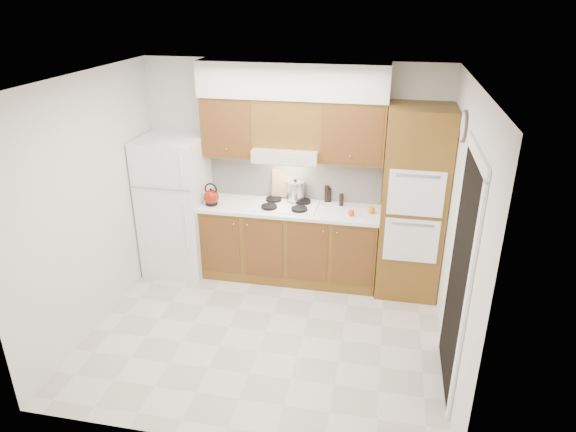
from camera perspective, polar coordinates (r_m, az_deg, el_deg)
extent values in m
plane|color=beige|center=(5.55, -2.47, -12.68)|extent=(3.60, 3.60, 0.00)
plane|color=white|center=(4.53, -3.06, 14.89)|extent=(3.60, 3.60, 0.00)
cube|color=silver|center=(6.26, 0.54, 5.14)|extent=(3.60, 0.02, 2.60)
cube|color=silver|center=(5.58, -20.98, 1.16)|extent=(0.02, 3.00, 2.60)
cube|color=silver|center=(4.82, 18.53, -2.00)|extent=(0.02, 3.00, 2.60)
cube|color=white|center=(6.49, -12.35, 1.12)|extent=(0.75, 0.72, 1.72)
cube|color=brown|center=(6.31, 0.23, -3.06)|extent=(2.11, 0.60, 0.90)
cube|color=white|center=(6.11, 0.22, 0.84)|extent=(2.13, 0.62, 0.04)
cube|color=white|center=(6.27, 0.74, 4.39)|extent=(2.11, 0.03, 0.56)
cube|color=brown|center=(5.94, 13.72, 1.33)|extent=(0.70, 0.65, 2.20)
cube|color=brown|center=(6.13, -6.41, 9.93)|extent=(0.63, 0.33, 0.70)
cube|color=brown|center=(5.86, 7.23, 9.27)|extent=(0.73, 0.33, 0.70)
cube|color=silver|center=(5.97, -0.09, 6.99)|extent=(0.75, 0.45, 0.15)
cube|color=brown|center=(5.94, 0.02, 10.39)|extent=(0.75, 0.33, 0.55)
cube|color=silver|center=(5.83, 0.49, 14.88)|extent=(2.13, 0.36, 0.40)
cube|color=white|center=(6.13, -0.21, 1.17)|extent=(0.74, 0.50, 0.01)
cube|color=black|center=(4.62, 18.43, -6.63)|extent=(0.02, 0.90, 2.10)
cylinder|color=#3F3833|center=(5.06, 18.97, 9.41)|extent=(0.02, 0.30, 0.30)
sphere|color=maroon|center=(6.19, -8.52, 2.09)|extent=(0.23, 0.23, 0.18)
cube|color=tan|center=(6.29, -0.59, 3.68)|extent=(0.27, 0.12, 0.35)
cylinder|color=silver|center=(6.21, 0.80, 2.83)|extent=(0.25, 0.25, 0.22)
cylinder|color=black|center=(6.24, 4.33, 2.49)|extent=(0.07, 0.07, 0.20)
cylinder|color=black|center=(6.25, 4.58, 2.30)|extent=(0.06, 0.06, 0.16)
cylinder|color=black|center=(6.15, 5.96, 1.80)|extent=(0.07, 0.07, 0.15)
sphere|color=orange|center=(5.99, 9.22, 0.68)|extent=(0.10, 0.10, 0.09)
sphere|color=#EF600C|center=(5.89, 7.03, 0.36)|extent=(0.08, 0.08, 0.07)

